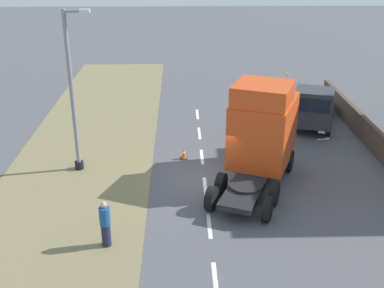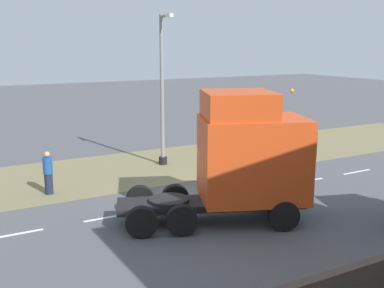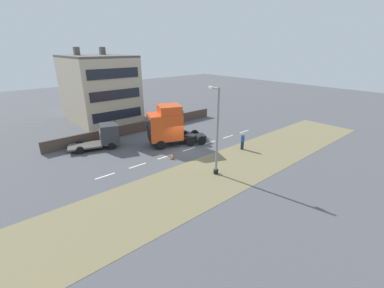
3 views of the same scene
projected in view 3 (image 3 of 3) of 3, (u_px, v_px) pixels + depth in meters
The scene contains 11 objects.
ground_plane at pixel (184, 151), 27.80m from camera, with size 120.00×120.00×0.00m, color #515156.
grass_verge at pixel (225, 169), 23.56m from camera, with size 7.00×44.00×0.01m.
lane_markings at pixel (189, 149), 28.23m from camera, with size 0.16×21.00×0.00m.
boundary_wall at pixel (141, 127), 33.94m from camera, with size 0.25×24.00×1.32m.
building_block at pixel (99, 89), 38.04m from camera, with size 11.23×8.27×10.54m.
lorry_cab at pixel (167, 126), 28.68m from camera, with size 4.75×6.80×4.73m.
flatbed_truck at pixel (105, 135), 28.32m from camera, with size 3.65×5.71×2.62m.
parked_car at pixel (169, 114), 38.59m from camera, with size 2.24×4.62×2.12m.
lamp_post at pixel (217, 137), 21.61m from camera, with size 1.33×0.42×7.58m.
pedestrian at pixel (242, 142), 27.89m from camera, with size 0.39×0.39×1.83m.
traffic_cone_lead at pixel (172, 156), 25.64m from camera, with size 0.36×0.36×0.58m.
Camera 3 is at (-20.03, 16.17, 10.55)m, focal length 24.00 mm.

